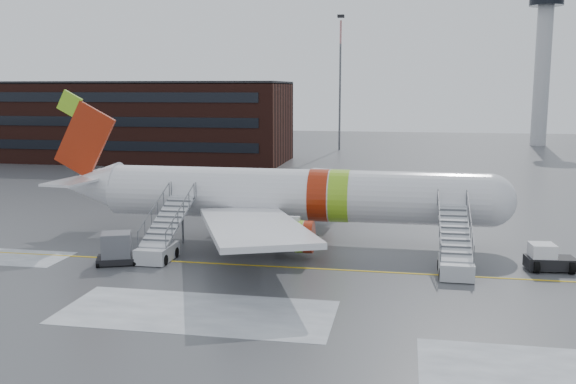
% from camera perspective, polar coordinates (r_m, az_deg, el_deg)
% --- Properties ---
extents(ground, '(260.00, 260.00, 0.00)m').
position_cam_1_polar(ground, '(41.68, 4.27, -6.53)').
color(ground, '#494C4F').
rests_on(ground, ground).
extents(airliner, '(35.03, 32.97, 11.18)m').
position_cam_1_polar(airliner, '(47.74, -0.68, -0.28)').
color(airliner, white).
rests_on(airliner, ground).
extents(airstair_fwd, '(2.05, 7.70, 3.48)m').
position_cam_1_polar(airstair_fwd, '(41.06, 14.63, -5.51)').
color(airstair_fwd, '#B9BCC1').
rests_on(airstair_fwd, ground).
extents(airstair_aft, '(2.05, 7.70, 3.48)m').
position_cam_1_polar(airstair_aft, '(43.97, -11.21, -4.41)').
color(airstair_aft, silver).
rests_on(airstair_aft, ground).
extents(pushback_tug, '(3.09, 2.44, 1.69)m').
position_cam_1_polar(pushback_tug, '(43.50, 22.05, -5.50)').
color(pushback_tug, black).
rests_on(pushback_tug, ground).
extents(uld_container, '(3.00, 2.61, 2.05)m').
position_cam_1_polar(uld_container, '(43.20, -15.00, -4.94)').
color(uld_container, black).
rests_on(uld_container, ground).
extents(terminal_building, '(62.00, 16.11, 12.30)m').
position_cam_1_polar(terminal_building, '(107.03, -17.00, 6.09)').
color(terminal_building, '#3F1E16').
rests_on(terminal_building, ground).
extents(control_tower, '(6.40, 6.40, 30.00)m').
position_cam_1_polar(control_tower, '(137.52, 21.77, 11.69)').
color(control_tower, '#B2B5BA').
rests_on(control_tower, ground).
extents(light_mast_far_n, '(1.20, 1.20, 24.25)m').
position_cam_1_polar(light_mast_far_n, '(118.55, 4.66, 10.42)').
color(light_mast_far_n, '#595B60').
rests_on(light_mast_far_n, ground).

